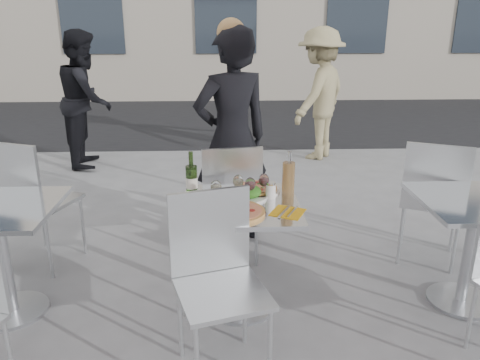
{
  "coord_description": "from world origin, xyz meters",
  "views": [
    {
      "loc": [
        -0.11,
        -2.69,
        1.82
      ],
      "look_at": [
        0.0,
        0.15,
        0.85
      ],
      "focal_mm": 35.0,
      "sensor_mm": 36.0,
      "label": 1
    }
  ],
  "objects_px": {
    "pizza_near": "(236,212)",
    "wine_bottle": "(192,179)",
    "pedestrian_b": "(319,94)",
    "wineglass_red_b": "(264,181)",
    "wineglass_white_b": "(238,182)",
    "wineglass_red_a": "(250,185)",
    "chair_near": "(217,268)",
    "side_chair_lfar": "(29,194)",
    "wineglass_white_a": "(216,188)",
    "woman_diner": "(232,139)",
    "salad_plate": "(250,193)",
    "sugar_shaker": "(271,190)",
    "side_chair_rfar": "(433,193)",
    "pizza_far": "(257,189)",
    "chair_far": "(230,195)",
    "napkin_right": "(288,212)",
    "side_table_right": "(472,230)",
    "carafe": "(288,178)",
    "side_table_left": "(1,238)",
    "pedestrian_a": "(86,99)",
    "napkin_left": "(195,221)",
    "main_table": "(241,234)"
  },
  "relations": [
    {
      "from": "wine_bottle",
      "to": "wineglass_red_a",
      "type": "distance_m",
      "value": 0.39
    },
    {
      "from": "wineglass_red_a",
      "to": "side_chair_lfar",
      "type": "bearing_deg",
      "value": 160.66
    },
    {
      "from": "wine_bottle",
      "to": "sugar_shaker",
      "type": "relative_size",
      "value": 2.76
    },
    {
      "from": "sugar_shaker",
      "to": "wineglass_red_b",
      "type": "distance_m",
      "value": 0.07
    },
    {
      "from": "pizza_far",
      "to": "wineglass_white_b",
      "type": "height_order",
      "value": "wineglass_white_b"
    },
    {
      "from": "main_table",
      "to": "side_table_left",
      "type": "relative_size",
      "value": 1.0
    },
    {
      "from": "chair_near",
      "to": "main_table",
      "type": "bearing_deg",
      "value": 56.47
    },
    {
      "from": "chair_far",
      "to": "pizza_near",
      "type": "bearing_deg",
      "value": 83.04
    },
    {
      "from": "side_chair_lfar",
      "to": "wineglass_white_a",
      "type": "height_order",
      "value": "side_chair_lfar"
    },
    {
      "from": "chair_far",
      "to": "pizza_far",
      "type": "height_order",
      "value": "chair_far"
    },
    {
      "from": "woman_diner",
      "to": "sugar_shaker",
      "type": "xyz_separation_m",
      "value": [
        0.23,
        -0.97,
        -0.09
      ]
    },
    {
      "from": "pedestrian_b",
      "to": "wineglass_red_b",
      "type": "distance_m",
      "value": 3.66
    },
    {
      "from": "side_chair_rfar",
      "to": "main_table",
      "type": "bearing_deg",
      "value": 44.46
    },
    {
      "from": "pizza_near",
      "to": "salad_plate",
      "type": "bearing_deg",
      "value": 68.7
    },
    {
      "from": "napkin_right",
      "to": "pedestrian_a",
      "type": "bearing_deg",
      "value": 147.32
    },
    {
      "from": "woman_diner",
      "to": "salad_plate",
      "type": "distance_m",
      "value": 0.98
    },
    {
      "from": "chair_far",
      "to": "side_chair_rfar",
      "type": "distance_m",
      "value": 1.53
    },
    {
      "from": "wine_bottle",
      "to": "pizza_far",
      "type": "bearing_deg",
      "value": 9.8
    },
    {
      "from": "side_table_left",
      "to": "wine_bottle",
      "type": "bearing_deg",
      "value": 6.78
    },
    {
      "from": "side_table_right",
      "to": "side_chair_lfar",
      "type": "distance_m",
      "value": 3.1
    },
    {
      "from": "side_table_left",
      "to": "wineglass_white_a",
      "type": "height_order",
      "value": "wineglass_white_a"
    },
    {
      "from": "chair_near",
      "to": "wineglass_white_b",
      "type": "relative_size",
      "value": 6.23
    },
    {
      "from": "wine_bottle",
      "to": "napkin_left",
      "type": "distance_m",
      "value": 0.43
    },
    {
      "from": "wineglass_red_b",
      "to": "pedestrian_b",
      "type": "bearing_deg",
      "value": 73.21
    },
    {
      "from": "chair_far",
      "to": "wineglass_red_a",
      "type": "distance_m",
      "value": 0.67
    },
    {
      "from": "side_table_left",
      "to": "wine_bottle",
      "type": "distance_m",
      "value": 1.24
    },
    {
      "from": "chair_near",
      "to": "wine_bottle",
      "type": "xyz_separation_m",
      "value": [
        -0.16,
        0.64,
        0.28
      ]
    },
    {
      "from": "pizza_far",
      "to": "chair_near",
      "type": "bearing_deg",
      "value": -110.32
    },
    {
      "from": "salad_plate",
      "to": "pedestrian_b",
      "type": "bearing_deg",
      "value": 71.94
    },
    {
      "from": "wine_bottle",
      "to": "wineglass_red_b",
      "type": "height_order",
      "value": "wine_bottle"
    },
    {
      "from": "pedestrian_a",
      "to": "wineglass_white_a",
      "type": "bearing_deg",
      "value": -159.81
    },
    {
      "from": "side_table_right",
      "to": "pizza_near",
      "type": "relative_size",
      "value": 2.17
    },
    {
      "from": "wineglass_white_a",
      "to": "napkin_left",
      "type": "relative_size",
      "value": 0.79
    },
    {
      "from": "sugar_shaker",
      "to": "wineglass_white_b",
      "type": "height_order",
      "value": "wineglass_white_b"
    },
    {
      "from": "side_table_right",
      "to": "carafe",
      "type": "bearing_deg",
      "value": 173.8
    },
    {
      "from": "sugar_shaker",
      "to": "wineglass_white_b",
      "type": "xyz_separation_m",
      "value": [
        -0.21,
        0.0,
        0.06
      ]
    },
    {
      "from": "chair_near",
      "to": "wine_bottle",
      "type": "relative_size",
      "value": 3.33
    },
    {
      "from": "side_chair_lfar",
      "to": "chair_far",
      "type": "bearing_deg",
      "value": -157.97
    },
    {
      "from": "chair_far",
      "to": "wineglass_red_a",
      "type": "xyz_separation_m",
      "value": [
        0.12,
        -0.59,
        0.29
      ]
    },
    {
      "from": "napkin_right",
      "to": "pizza_near",
      "type": "bearing_deg",
      "value": -153.51
    },
    {
      "from": "side_chair_lfar",
      "to": "salad_plate",
      "type": "xyz_separation_m",
      "value": [
        1.6,
        -0.51,
        0.18
      ]
    },
    {
      "from": "pizza_near",
      "to": "wine_bottle",
      "type": "relative_size",
      "value": 1.17
    },
    {
      "from": "side_table_left",
      "to": "pedestrian_a",
      "type": "height_order",
      "value": "pedestrian_a"
    },
    {
      "from": "side_table_left",
      "to": "pizza_near",
      "type": "relative_size",
      "value": 2.17
    },
    {
      "from": "carafe",
      "to": "pedestrian_b",
      "type": "bearing_deg",
      "value": 75.53
    },
    {
      "from": "wineglass_white_b",
      "to": "wineglass_red_a",
      "type": "bearing_deg",
      "value": -37.87
    },
    {
      "from": "carafe",
      "to": "napkin_right",
      "type": "xyz_separation_m",
      "value": [
        -0.04,
        -0.29,
        -0.11
      ]
    },
    {
      "from": "salad_plate",
      "to": "wineglass_red_a",
      "type": "bearing_deg",
      "value": -89.44
    },
    {
      "from": "wineglass_white_b",
      "to": "chair_near",
      "type": "bearing_deg",
      "value": -103.03
    },
    {
      "from": "side_chair_rfar",
      "to": "pizza_far",
      "type": "relative_size",
      "value": 3.26
    }
  ]
}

